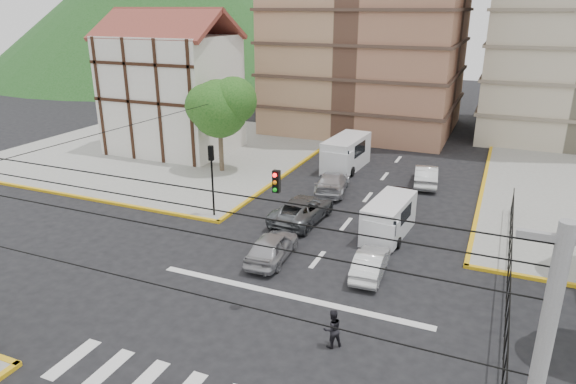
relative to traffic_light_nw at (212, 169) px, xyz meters
The scene contains 17 objects.
ground 11.46m from the traffic_light_nw, 45.00° to the right, with size 160.00×160.00×0.00m, color black.
sidewalk_nw 17.52m from the traffic_light_nw, 135.00° to the left, with size 26.00×26.00×0.15m, color gray.
stop_line 10.68m from the traffic_light_nw, 40.24° to the right, with size 13.00×0.40×0.01m, color silver.
tudor_building 16.70m from the traffic_light_nw, 132.55° to the left, with size 10.80×8.05×12.23m.
park_fence 17.40m from the traffic_light_nw, 11.11° to the right, with size 0.10×22.50×1.66m, color black, non-canonical shape.
tree_tudor 9.42m from the traffic_light_nw, 116.53° to the left, with size 5.39×4.40×7.43m.
traffic_light_nw is the anchor object (origin of this frame).
traffic_light_hanging 12.86m from the traffic_light_nw, 51.58° to the right, with size 18.00×9.12×0.92m.
van_right_lane 10.73m from the traffic_light_nw, ahead, with size 2.27×4.85×2.12m.
van_left_lane 13.54m from the traffic_light_nw, 70.70° to the left, with size 2.59×5.79×2.55m.
car_silver_front_left 7.15m from the traffic_light_nw, 33.16° to the right, with size 1.73×4.29×1.46m, color #A8A7AC.
car_white_front_right 11.44m from the traffic_light_nw, 17.09° to the right, with size 1.33×3.82×1.26m, color white.
car_grey_mid_left 5.94m from the traffic_light_nw, 17.23° to the left, with size 2.45×5.31×1.48m, color #5B5E63.
car_silver_rear_left 9.24m from the traffic_light_nw, 54.15° to the left, with size 2.00×4.93×1.43m, color silver.
car_darkgrey_mid_right 12.04m from the traffic_light_nw, 33.03° to the left, with size 1.61×4.00×1.36m, color #262629.
car_white_rear_right 15.96m from the traffic_light_nw, 45.92° to the left, with size 1.57×4.52×1.49m, color silver.
pedestrian_crosswalk 14.41m from the traffic_light_nw, 40.87° to the right, with size 0.76×0.59×1.57m, color black.
Camera 1 is at (7.89, -17.28, 12.23)m, focal length 32.00 mm.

